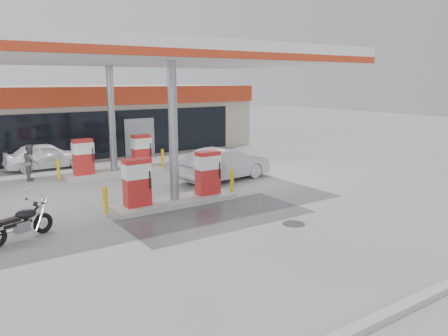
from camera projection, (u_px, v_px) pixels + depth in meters
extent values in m
plane|color=gray|center=(204.00, 219.00, 13.93)|extent=(90.00, 90.00, 0.00)
cube|color=#4C4C4F|center=(217.00, 216.00, 14.20)|extent=(6.00, 3.00, 0.00)
cylinder|color=#38383A|center=(294.00, 224.00, 13.41)|extent=(0.70, 0.70, 0.01)
cube|color=gray|center=(399.00, 310.00, 8.24)|extent=(28.00, 0.25, 0.15)
cube|color=#B1AA94|center=(66.00, 119.00, 26.50)|extent=(22.00, 8.00, 4.00)
cube|color=black|center=(87.00, 136.00, 23.35)|extent=(18.00, 0.10, 2.60)
cube|color=#B23215|center=(85.00, 96.00, 22.88)|extent=(22.00, 0.25, 1.00)
cube|color=navy|center=(199.00, 94.00, 26.70)|extent=(3.50, 0.12, 0.80)
cube|color=gray|center=(139.00, 138.00, 25.03)|extent=(1.80, 0.14, 2.20)
cube|color=silver|center=(135.00, 55.00, 16.93)|extent=(16.00, 10.00, 0.60)
cube|color=#B23215|center=(202.00, 53.00, 12.96)|extent=(16.00, 0.12, 0.24)
cube|color=#B23215|center=(95.00, 64.00, 20.98)|extent=(16.00, 0.12, 0.24)
cylinder|color=gray|center=(173.00, 132.00, 15.04)|extent=(0.32, 0.32, 5.00)
cylinder|color=gray|center=(112.00, 119.00, 19.90)|extent=(0.32, 0.32, 5.00)
cube|color=#9E9E99|center=(175.00, 202.00, 15.53)|extent=(4.50, 1.30, 0.18)
cube|color=#A91E1C|center=(137.00, 183.00, 14.58)|extent=(0.85, 0.48, 1.60)
cube|color=#A91E1C|center=(208.00, 173.00, 16.13)|extent=(0.85, 0.48, 1.60)
cube|color=silver|center=(136.00, 171.00, 14.50)|extent=(0.88, 0.52, 0.50)
cube|color=silver|center=(208.00, 162.00, 16.05)|extent=(0.88, 0.52, 0.50)
cylinder|color=gold|center=(106.00, 200.00, 14.06)|extent=(0.14, 0.14, 0.90)
cylinder|color=gold|center=(232.00, 181.00, 16.82)|extent=(0.14, 0.14, 0.90)
cube|color=#9E9E99|center=(114.00, 173.00, 20.39)|extent=(4.50, 1.30, 0.18)
cube|color=#A91E1C|center=(83.00, 157.00, 19.45)|extent=(0.85, 0.48, 1.60)
cube|color=#A91E1C|center=(142.00, 151.00, 20.99)|extent=(0.85, 0.48, 1.60)
cube|color=silver|center=(83.00, 148.00, 19.37)|extent=(0.88, 0.52, 0.50)
cube|color=silver|center=(141.00, 143.00, 20.91)|extent=(0.88, 0.52, 0.50)
cylinder|color=gold|center=(58.00, 169.00, 18.93)|extent=(0.14, 0.14, 0.90)
cylinder|color=gold|center=(162.00, 158.00, 21.68)|extent=(0.14, 0.14, 0.90)
torus|color=black|center=(43.00, 223.00, 12.55)|extent=(0.61, 0.36, 0.60)
cube|color=gray|center=(22.00, 227.00, 12.00)|extent=(0.46, 0.37, 0.30)
cube|color=black|center=(16.00, 225.00, 11.86)|extent=(0.88, 0.43, 0.08)
ellipsoid|color=black|center=(26.00, 214.00, 12.06)|extent=(0.64, 0.51, 0.28)
cube|color=black|center=(9.00, 221.00, 11.67)|extent=(0.60, 0.43, 0.10)
cylinder|color=silver|center=(35.00, 201.00, 12.25)|extent=(0.32, 0.72, 0.04)
sphere|color=silver|center=(39.00, 204.00, 12.37)|extent=(0.18, 0.18, 0.18)
cylinder|color=silver|center=(2.00, 234.00, 11.69)|extent=(0.87, 0.42, 0.08)
imported|color=white|center=(46.00, 156.00, 21.61)|extent=(3.90, 1.57, 1.33)
imported|color=#58595D|center=(31.00, 162.00, 19.19)|extent=(0.76, 0.89, 1.60)
imported|color=#A6A9AE|center=(225.00, 164.00, 19.21)|extent=(4.47, 2.02, 1.42)
imported|color=#521119|center=(180.00, 138.00, 28.87)|extent=(4.48, 2.60, 1.17)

